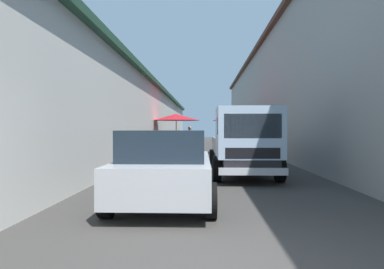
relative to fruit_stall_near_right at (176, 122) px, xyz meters
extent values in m
plane|color=#3D3A38|center=(-2.75, -2.03, -1.92)|extent=(90.00, 90.00, 0.00)
cube|color=silver|center=(-0.50, 4.75, 0.11)|extent=(49.50, 7.00, 4.05)
cube|color=#284C38|center=(-0.50, 4.75, 2.25)|extent=(49.80, 7.50, 0.24)
cube|color=gray|center=(-0.50, -8.81, 1.50)|extent=(49.50, 7.00, 6.83)
cube|color=#4C3328|center=(-0.50, -8.81, 5.04)|extent=(49.80, 7.50, 0.24)
cylinder|color=#9E9EA3|center=(-0.04, 0.00, -0.72)|extent=(0.06, 0.06, 2.39)
cone|color=red|center=(-0.04, 0.00, 0.28)|extent=(2.86, 2.86, 0.38)
sphere|color=#9E9EA3|center=(-0.04, 0.00, 0.51)|extent=(0.07, 0.07, 0.07)
cube|color=olive|center=(0.20, -0.02, -1.49)|extent=(0.90, 0.77, 0.85)
sphere|color=orange|center=(0.45, 0.25, -1.02)|extent=(0.09, 0.09, 0.09)
sphere|color=orange|center=(0.33, -0.28, -0.97)|extent=(0.09, 0.09, 0.09)
sphere|color=orange|center=(0.13, -0.15, -1.02)|extent=(0.09, 0.09, 0.09)
sphere|color=orange|center=(-0.05, -0.09, -1.02)|extent=(0.09, 0.09, 0.09)
cylinder|color=#9E9EA3|center=(-0.15, -3.59, -0.73)|extent=(0.06, 0.06, 2.37)
cone|color=red|center=(-0.15, -3.59, 0.27)|extent=(2.88, 2.88, 0.37)
sphere|color=#9E9EA3|center=(-0.15, -3.59, 0.49)|extent=(0.07, 0.07, 0.07)
cube|color=#9E7547|center=(0.00, -3.49, -1.55)|extent=(0.75, 0.75, 0.73)
sphere|color=orange|center=(-0.07, -3.41, -1.14)|extent=(0.09, 0.09, 0.09)
sphere|color=orange|center=(0.07, -3.68, -1.14)|extent=(0.09, 0.09, 0.09)
sphere|color=orange|center=(-0.08, -3.68, -1.09)|extent=(0.09, 0.09, 0.09)
sphere|color=orange|center=(-0.03, -3.47, -1.14)|extent=(0.09, 0.09, 0.09)
cylinder|color=#9E9EA3|center=(-3.90, -3.67, -0.81)|extent=(0.06, 0.06, 2.21)
cone|color=red|center=(-3.90, -3.67, 0.10)|extent=(2.19, 2.19, 0.39)
sphere|color=#9E9EA3|center=(-3.90, -3.67, 0.33)|extent=(0.07, 0.07, 0.07)
cube|color=brown|center=(-3.99, -3.53, -1.54)|extent=(0.92, 0.75, 0.76)
sphere|color=orange|center=(-3.93, -3.54, -1.11)|extent=(0.09, 0.09, 0.09)
sphere|color=orange|center=(-3.75, -3.28, -1.05)|extent=(0.09, 0.09, 0.09)
sphere|color=orange|center=(-3.76, -3.42, -1.11)|extent=(0.09, 0.09, 0.09)
sphere|color=orange|center=(-3.72, -3.39, -1.11)|extent=(0.09, 0.09, 0.09)
sphere|color=orange|center=(-4.11, -3.46, -1.11)|extent=(0.09, 0.09, 0.09)
cube|color=#ADAFB5|center=(-12.75, -0.91, -1.35)|extent=(3.91, 1.74, 0.64)
cube|color=#19232D|center=(-12.90, -0.91, -0.75)|extent=(2.35, 1.53, 0.56)
cube|color=black|center=(-10.84, -0.90, -1.57)|extent=(0.11, 1.65, 0.20)
cube|color=silver|center=(-10.82, -0.32, -1.29)|extent=(0.06, 0.24, 0.14)
cube|color=silver|center=(-10.81, -1.48, -1.29)|extent=(0.06, 0.24, 0.14)
cylinder|color=black|center=(-11.43, -0.04, -1.62)|extent=(0.60, 0.20, 0.60)
cylinder|color=black|center=(-11.42, -1.76, -1.62)|extent=(0.60, 0.20, 0.60)
cylinder|color=black|center=(-14.08, -0.06, -1.62)|extent=(0.60, 0.20, 0.60)
cylinder|color=black|center=(-14.07, -1.78, -1.62)|extent=(0.60, 0.20, 0.60)
cube|color=black|center=(-8.67, -2.88, -1.42)|extent=(4.82, 1.53, 0.36)
cube|color=#ADC6E0|center=(-10.30, -2.90, -0.54)|extent=(1.56, 1.77, 1.40)
cube|color=#19232D|center=(-11.04, -2.91, -0.36)|extent=(0.08, 1.47, 0.63)
cube|color=#19232D|center=(-10.30, -2.90, -0.36)|extent=(1.07, 1.79, 0.45)
cube|color=black|center=(-11.05, -2.91, -1.06)|extent=(0.08, 1.40, 0.28)
cube|color=silver|center=(-11.13, -2.91, -1.52)|extent=(0.14, 1.75, 0.18)
cube|color=gray|center=(-7.84, -3.69, -0.99)|extent=(3.16, 0.10, 0.50)
cube|color=gray|center=(-7.86, -2.05, -0.99)|extent=(3.16, 0.10, 0.50)
cube|color=gray|center=(-6.30, -2.85, -0.99)|extent=(0.08, 1.65, 0.50)
cylinder|color=black|center=(-10.29, -3.78, -1.56)|extent=(0.72, 0.23, 0.72)
cylinder|color=black|center=(-10.31, -2.03, -1.56)|extent=(0.72, 0.23, 0.72)
cylinder|color=black|center=(-7.22, -3.73, -1.56)|extent=(0.72, 0.23, 0.72)
cylinder|color=black|center=(-7.24, -1.98, -1.56)|extent=(0.72, 0.23, 0.72)
cylinder|color=#232328|center=(1.26, -0.75, -1.51)|extent=(0.14, 0.14, 0.82)
cylinder|color=#232328|center=(1.43, -0.73, -1.51)|extent=(0.14, 0.14, 0.82)
cube|color=#4C8C59|center=(1.34, -0.74, -0.79)|extent=(0.50, 0.26, 0.62)
sphere|color=tan|center=(1.34, -0.74, -0.37)|extent=(0.23, 0.23, 0.23)
cylinder|color=#4C8C59|center=(1.06, -0.77, -0.76)|extent=(0.08, 0.08, 0.55)
cylinder|color=#4C8C59|center=(1.63, -0.70, -0.76)|extent=(0.08, 0.08, 0.55)
cylinder|color=#1E8C3F|center=(-5.89, -3.45, -1.50)|extent=(0.30, 0.30, 0.03)
cylinder|color=#1E8C3F|center=(-5.78, -3.45, -1.71)|extent=(0.04, 0.04, 0.42)
cylinder|color=#1E8C3F|center=(-5.89, -3.34, -1.71)|extent=(0.04, 0.04, 0.42)
cylinder|color=#1E8C3F|center=(-6.00, -3.45, -1.71)|extent=(0.04, 0.04, 0.42)
cylinder|color=#1E8C3F|center=(-5.89, -3.56, -1.71)|extent=(0.04, 0.04, 0.42)
camera|label=1|loc=(-19.39, -1.68, -0.45)|focal=30.41mm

